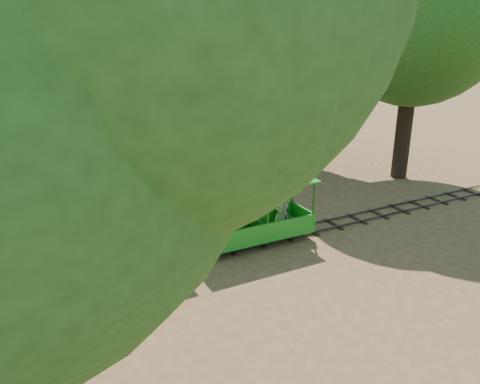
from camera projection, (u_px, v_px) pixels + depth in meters
name	position (u px, v px, depth m)	size (l,w,h in m)	color
ground	(257.00, 243.00, 14.55)	(90.00, 90.00, 0.00)	olive
track	(257.00, 241.00, 14.53)	(22.00, 1.00, 0.10)	#3F3D3A
carriage_front	(129.00, 246.00, 12.53)	(3.57, 1.46, 1.86)	#249520
carriage_rear	(255.00, 218.00, 14.31)	(3.57, 1.46, 1.86)	#249520
oak_ne	(281.00, 15.00, 21.00)	(8.28, 7.29, 9.80)	#2D2116
oak_e	(416.00, 6.00, 18.66)	(9.03, 7.95, 10.38)	#2D2116
fence	(169.00, 162.00, 21.04)	(18.10, 0.10, 1.00)	brown
shrub_west	(3.00, 168.00, 19.11)	(2.62, 2.01, 1.81)	#2D6B1E
shrub_mid_w	(121.00, 151.00, 21.19)	(2.93, 2.25, 2.03)	#2D6B1E
shrub_mid_e	(261.00, 142.00, 24.52)	(1.84, 1.41, 1.27)	#2D6B1E
shrub_east	(315.00, 132.00, 25.97)	(2.42, 1.86, 1.68)	#2D6B1E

